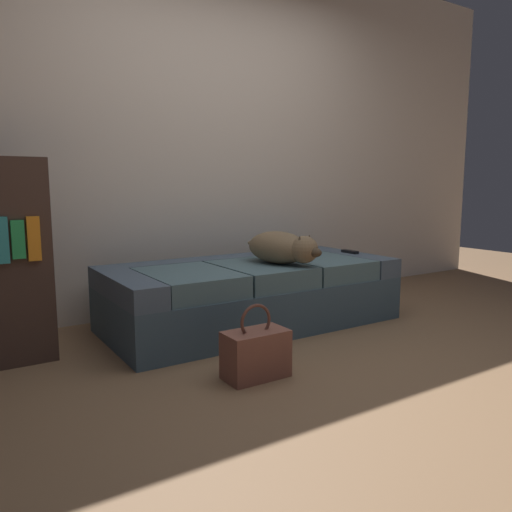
{
  "coord_description": "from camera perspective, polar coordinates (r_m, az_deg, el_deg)",
  "views": [
    {
      "loc": [
        -1.78,
        -1.75,
        0.96
      ],
      "look_at": [
        0.0,
        1.02,
        0.48
      ],
      "focal_mm": 34.82,
      "sensor_mm": 36.0,
      "label": 1
    }
  ],
  "objects": [
    {
      "name": "tv_remote",
      "position": [
        3.9,
        10.73,
        0.49
      ],
      "size": [
        0.05,
        0.15,
        0.02
      ],
      "primitive_type": "cube",
      "rotation": [
        0.0,
        0.0,
        0.01
      ],
      "color": "black",
      "rests_on": "couch"
    },
    {
      "name": "couch",
      "position": [
        3.42,
        -0.46,
        -4.35
      ],
      "size": [
        1.97,
        0.89,
        0.43
      ],
      "color": "#3E5664",
      "rests_on": "ground"
    },
    {
      "name": "back_wall",
      "position": [
        3.95,
        -5.95,
        14.59
      ],
      "size": [
        6.4,
        0.1,
        2.8
      ],
      "primitive_type": "cube",
      "color": "beige",
      "rests_on": "ground"
    },
    {
      "name": "handbag",
      "position": [
        2.52,
        -0.03,
        -11.1
      ],
      "size": [
        0.32,
        0.18,
        0.38
      ],
      "color": "brown",
      "rests_on": "ground"
    },
    {
      "name": "dog_tan",
      "position": [
        3.3,
        3.05,
        0.96
      ],
      "size": [
        0.37,
        0.62,
        0.22
      ],
      "color": "#7D6446",
      "rests_on": "couch"
    },
    {
      "name": "ground_plane",
      "position": [
        2.68,
        12.2,
        -12.97
      ],
      "size": [
        10.0,
        10.0,
        0.0
      ],
      "primitive_type": "plane",
      "color": "brown"
    }
  ]
}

